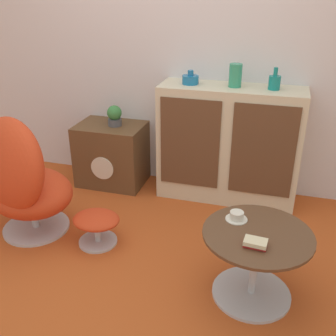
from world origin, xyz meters
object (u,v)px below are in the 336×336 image
potted_plant (115,116)px  teacup (237,216)px  vase_inner_right (275,82)px  book_stack (255,243)px  vase_inner_left (235,75)px  vase_leftmost (190,79)px  egg_chair (21,180)px  coffee_table (255,259)px  tv_console (112,154)px  ottoman (96,223)px  sideboard (228,144)px

potted_plant → teacup: size_ratio=1.39×
vase_inner_right → book_stack: bearing=-89.1°
vase_inner_left → vase_leftmost: bearing=-180.0°
vase_leftmost → vase_inner_left: vase_inner_left is taller
egg_chair → coffee_table: 1.71m
potted_plant → book_stack: size_ratio=1.43×
tv_console → ottoman: 0.99m
vase_leftmost → book_stack: size_ratio=1.05×
potted_plant → tv_console: bearing=-179.2°
egg_chair → vase_inner_right: vase_inner_right is taller
coffee_table → vase_leftmost: (-0.69, 1.19, 0.75)m
vase_inner_left → tv_console: bearing=-178.5°
vase_inner_right → book_stack: vase_inner_right is taller
ottoman → potted_plant: bearing=103.9°
vase_leftmost → vase_inner_left: size_ratio=0.74×
book_stack → vase_leftmost: bearing=117.3°
coffee_table → egg_chair: bearing=173.3°
ottoman → book_stack: book_stack is taller
vase_inner_left → book_stack: vase_inner_left is taller
vase_leftmost → book_stack: bearing=-62.7°
sideboard → egg_chair: sideboard is taller
book_stack → vase_inner_right: bearing=90.9°
book_stack → teacup: bearing=119.1°
sideboard → vase_inner_right: vase_inner_right is taller
egg_chair → tv_console: bearing=73.9°
egg_chair → vase_inner_right: size_ratio=5.60×
ottoman → book_stack: (1.13, -0.35, 0.30)m
teacup → book_stack: size_ratio=1.03×
coffee_table → vase_inner_right: size_ratio=3.73×
sideboard → tv_console: (-1.07, -0.02, -0.21)m
vase_inner_left → vase_inner_right: vase_inner_left is taller
tv_console → book_stack: (1.41, -1.29, 0.19)m
coffee_table → book_stack: bearing=-92.5°
vase_leftmost → teacup: (0.55, -1.08, -0.55)m
ottoman → coffee_table: size_ratio=0.54×
vase_inner_left → vase_inner_right: size_ratio=1.07×
coffee_table → potted_plant: bearing=139.5°
egg_chair → sideboard: bearing=36.2°
egg_chair → ottoman: 0.63m
book_stack → vase_inner_left: bearing=103.7°
potted_plant → book_stack: potted_plant is taller
coffee_table → book_stack: 0.24m
tv_console → vase_leftmost: vase_leftmost is taller
ottoman → book_stack: bearing=-17.3°
sideboard → coffee_table: size_ratio=1.86×
vase_inner_left → vase_inner_right: (0.30, 0.00, -0.03)m
coffee_table → vase_inner_left: 1.47m
sideboard → vase_leftmost: bearing=179.4°
coffee_table → book_stack: (-0.01, -0.13, 0.20)m
coffee_table → vase_leftmost: vase_leftmost is taller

